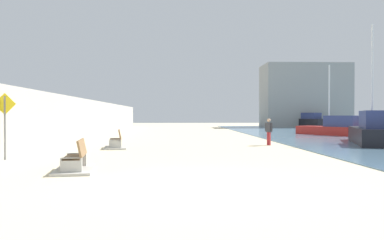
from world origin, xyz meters
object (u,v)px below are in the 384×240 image
boat_far_left (335,128)px  bench_near (75,164)px  person_walking (269,130)px  bench_far (116,144)px  boat_outer (373,131)px  pedestrian_sign (5,118)px  boat_mid_bay (306,122)px

boat_far_left → bench_near: bearing=-128.9°
person_walking → boat_far_left: 13.30m
bench_far → boat_far_left: 20.60m
boat_outer → pedestrian_sign: (-18.20, -7.34, 0.84)m
bench_far → boat_mid_bay: boat_mid_bay is taller
boat_far_left → boat_mid_bay: (4.20, 20.19, 0.17)m
boat_outer → pedestrian_sign: bearing=-158.0°
boat_outer → person_walking: bearing=-175.8°
pedestrian_sign → bench_far: bearing=56.5°
boat_far_left → person_walking: bearing=-127.9°
person_walking → pedestrian_sign: (-11.85, -6.87, 0.73)m
bench_near → person_walking: size_ratio=1.46×
bench_far → person_walking: person_walking is taller
bench_far → boat_far_left: (16.60, 12.19, 0.42)m
boat_far_left → pedestrian_sign: size_ratio=2.57×
boat_outer → boat_far_left: bearing=79.7°
bench_far → boat_far_left: bearing=36.3°
bench_far → bench_near: bearing=-89.5°
bench_far → pedestrian_sign: bearing=-123.5°
person_walking → boat_far_left: (8.17, 10.49, -0.22)m
bench_near → bench_far: size_ratio=1.00×
boat_far_left → boat_mid_bay: 20.62m
boat_outer → boat_mid_bay: (6.02, 30.21, 0.06)m
person_walking → boat_mid_bay: (12.37, 30.68, -0.05)m
bench_near → boat_mid_bay: 45.68m
boat_far_left → pedestrian_sign: boat_far_left is taller
bench_far → pedestrian_sign: pedestrian_sign is taller
boat_outer → bench_far: bearing=-171.7°
person_walking → boat_far_left: size_ratio=0.23×
bench_far → pedestrian_sign: size_ratio=0.87×
person_walking → boat_outer: boat_outer is taller
boat_mid_bay → boat_outer: bearing=-101.3°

